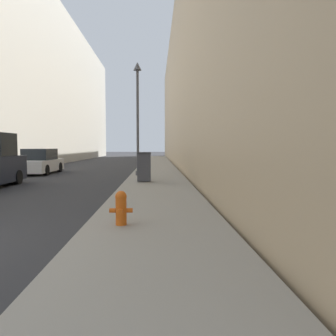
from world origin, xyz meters
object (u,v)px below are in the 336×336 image
fire_hydrant (121,207)px  trash_bin (144,167)px  lamppost (138,106)px  parked_sedan_near (40,162)px

fire_hydrant → trash_bin: size_ratio=0.52×
fire_hydrant → lamppost: 11.68m
trash_bin → parked_sedan_near: size_ratio=0.29×
trash_bin → parked_sedan_near: 9.19m
trash_bin → lamppost: bearing=98.1°
lamppost → fire_hydrant: bearing=-88.5°
fire_hydrant → lamppost: size_ratio=0.11×
fire_hydrant → parked_sedan_near: 15.71m
fire_hydrant → parked_sedan_near: bearing=114.7°
lamppost → parked_sedan_near: 7.67m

